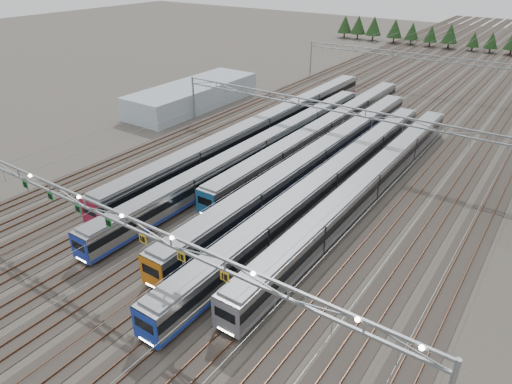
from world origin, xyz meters
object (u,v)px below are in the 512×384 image
Objects in this scene: gantry_near at (124,223)px; gantry_mid at (330,113)px; train_e at (327,183)px; west_shed at (193,95)px; train_a at (262,128)px; train_f at (368,184)px; gantry_far at (421,61)px; train_d at (316,160)px; train_c at (323,131)px; train_b at (259,149)px.

gantry_near reaches higher than gantry_mid.
train_e is 44.85m from west_shed.
train_a is 1.18× the size of train_f.
gantry_far is at bearing 49.33° from west_shed.
gantry_near is at bearing -94.12° from train_d.
train_a is 1.22× the size of gantry_mid.
gantry_mid reaches higher than train_c.
west_shed is at bearing 159.01° from train_f.
train_c is 5.50m from gantry_mid.
train_a reaches higher than train_d.
train_a is at bearing 157.63° from train_f.
train_b is at bearing -58.89° from train_a.
gantry_mid is (11.25, 1.94, 4.16)m from train_a.
gantry_far is 1.88× the size of west_shed.
gantry_mid is (2.25, -2.62, 4.28)m from train_c.
gantry_far reaches higher than train_a.
train_b is at bearing 174.28° from train_f.
train_e is at bearing -26.08° from west_shed.
gantry_near is 1.88× the size of west_shed.
west_shed is at bearing 173.88° from train_c.
train_f is 1.03× the size of gantry_near.
gantry_far is (0.05, 85.12, -0.70)m from gantry_near.
train_b is 1.00× the size of train_d.
west_shed reaches higher than train_c.
gantry_far is at bearing 101.32° from train_f.
train_d reaches higher than train_e.
train_b is at bearing 162.18° from train_e.
train_d is at bearing -24.95° from train_a.
gantry_mid is at bearing -90.00° from gantry_far.
train_a is at bearing -170.19° from gantry_mid.
west_shed is at bearing 160.43° from train_a.
train_d is at bearing 129.20° from train_e.
train_f is at bearing 68.66° from gantry_near.
train_f is (9.00, -2.98, -0.05)m from train_d.
train_e is at bearing -50.80° from train_d.
train_d reaches higher than train_c.
train_d is at bearing -67.47° from train_c.
gantry_mid is 1.88× the size of west_shed.
train_f is (13.50, -13.83, -0.00)m from train_c.
train_b is at bearing -97.07° from gantry_far.
west_shed is at bearing -130.67° from gantry_far.
west_shed is (-35.78, 14.20, 0.07)m from train_d.
train_b is 1.12× the size of gantry_far.
train_b is at bearing -172.55° from train_d.
gantry_far is at bearing 89.97° from gantry_near.
train_a is at bearing 155.05° from train_d.
gantry_near reaches higher than train_f.
train_e is at bearing -83.44° from gantry_far.
train_d is 1.02× the size of train_e.
gantry_mid reaches higher than train_a.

